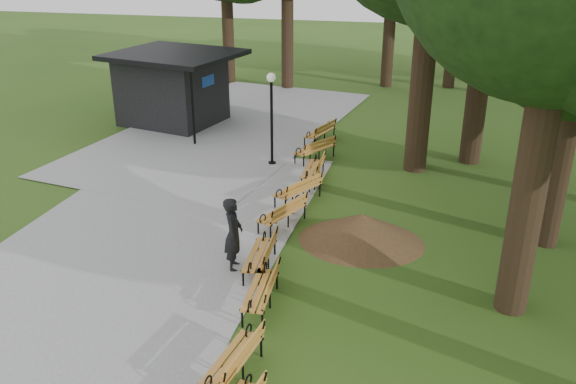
% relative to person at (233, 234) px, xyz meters
% --- Properties ---
extents(ground, '(100.00, 100.00, 0.00)m').
position_rel_person_xyz_m(ground, '(0.96, -2.68, -0.97)').
color(ground, '#2B4E16').
rests_on(ground, ground).
extents(path, '(12.00, 38.00, 0.06)m').
position_rel_person_xyz_m(path, '(-3.04, 0.32, -0.94)').
color(path, gray).
rests_on(path, ground).
extents(person, '(0.59, 0.78, 1.93)m').
position_rel_person_xyz_m(person, '(0.00, 0.00, 0.00)').
color(person, black).
rests_on(person, ground).
extents(kiosk, '(5.94, 5.46, 3.16)m').
position_rel_person_xyz_m(kiosk, '(-6.57, 11.69, 0.62)').
color(kiosk, black).
rests_on(kiosk, ground).
extents(lamp_post, '(0.32, 0.32, 3.37)m').
position_rel_person_xyz_m(lamp_post, '(-0.95, 7.46, 1.44)').
color(lamp_post, black).
rests_on(lamp_post, ground).
extents(dirt_mound, '(2.89, 2.89, 0.84)m').
position_rel_person_xyz_m(dirt_mound, '(2.94, 2.16, -0.55)').
color(dirt_mound, '#47301C').
rests_on(dirt_mound, ground).
extents(bench_2, '(0.93, 1.98, 0.88)m').
position_rel_person_xyz_m(bench_2, '(1.23, -3.96, -0.53)').
color(bench_2, orange).
rests_on(bench_2, ground).
extents(bench_3, '(0.75, 1.93, 0.88)m').
position_rel_person_xyz_m(bench_3, '(1.10, -1.51, -0.53)').
color(bench_3, orange).
rests_on(bench_3, ground).
extents(bench_4, '(0.74, 1.93, 0.88)m').
position_rel_person_xyz_m(bench_4, '(0.65, 0.03, -0.53)').
color(bench_4, orange).
rests_on(bench_4, ground).
extents(bench_5, '(1.34, 2.00, 0.88)m').
position_rel_person_xyz_m(bench_5, '(0.61, 2.58, -0.53)').
color(bench_5, orange).
rests_on(bench_5, ground).
extents(bench_6, '(1.48, 1.97, 0.88)m').
position_rel_person_xyz_m(bench_6, '(0.69, 4.35, -0.53)').
color(bench_6, orange).
rests_on(bench_6, ground).
extents(bench_7, '(0.65, 1.90, 0.88)m').
position_rel_person_xyz_m(bench_7, '(0.81, 6.19, -0.53)').
color(bench_7, orange).
rests_on(bench_7, ground).
extents(bench_8, '(1.55, 1.95, 0.88)m').
position_rel_person_xyz_m(bench_8, '(0.49, 8.23, -0.53)').
color(bench_8, orange).
rests_on(bench_8, ground).
extents(bench_9, '(1.22, 2.00, 0.88)m').
position_rel_person_xyz_m(bench_9, '(0.30, 10.32, -0.53)').
color(bench_9, orange).
rests_on(bench_9, ground).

